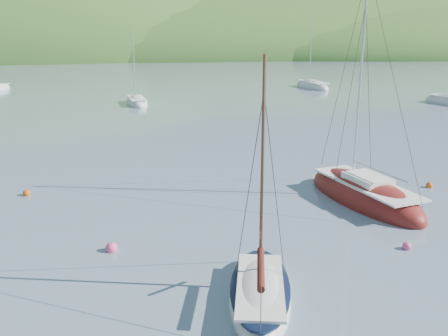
{
  "coord_description": "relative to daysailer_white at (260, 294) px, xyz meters",
  "views": [
    {
      "loc": [
        -1.03,
        -14.89,
        8.98
      ],
      "look_at": [
        1.84,
        8.0,
        2.41
      ],
      "focal_mm": 40.0,
      "sensor_mm": 36.0,
      "label": 1
    }
  ],
  "objects": [
    {
      "name": "ground",
      "position": [
        -2.07,
        0.01,
        -0.21
      ],
      "size": [
        700.0,
        700.0,
        0.0
      ],
      "primitive_type": "plane",
      "color": "slate",
      "rests_on": "ground"
    },
    {
      "name": "shoreline_hills",
      "position": [
        -11.73,
        172.43,
        -0.21
      ],
      "size": [
        690.0,
        135.0,
        56.0
      ],
      "color": "#416627",
      "rests_on": "ground"
    },
    {
      "name": "daysailer_white",
      "position": [
        0.0,
        0.0,
        0.0
      ],
      "size": [
        3.14,
        5.99,
        8.76
      ],
      "rotation": [
        0.0,
        0.0,
        -0.19
      ],
      "color": "white",
      "rests_on": "ground"
    },
    {
      "name": "sloop_red",
      "position": [
        7.44,
        9.12,
        0.03
      ],
      "size": [
        5.18,
        9.13,
        12.8
      ],
      "rotation": [
        0.0,
        0.0,
        0.27
      ],
      "color": "maroon",
      "rests_on": "ground"
    },
    {
      "name": "distant_sloop_a",
      "position": [
        -6.07,
        45.45,
        -0.04
      ],
      "size": [
        3.48,
        7.01,
        9.57
      ],
      "rotation": [
        0.0,
        0.0,
        0.17
      ],
      "color": "white",
      "rests_on": "ground"
    },
    {
      "name": "distant_sloop_b",
      "position": [
        19.56,
        58.62,
        -0.01
      ],
      "size": [
        4.54,
        8.67,
        11.76
      ],
      "rotation": [
        0.0,
        0.0,
        0.21
      ],
      "color": "white",
      "rests_on": "ground"
    },
    {
      "name": "mooring_buoys",
      "position": [
        -0.64,
        6.36,
        -0.09
      ],
      "size": [
        23.18,
        11.68,
        0.5
      ],
      "color": "yellow",
      "rests_on": "ground"
    }
  ]
}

